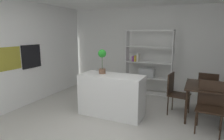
{
  "coord_description": "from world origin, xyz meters",
  "views": [
    {
      "loc": [
        1.42,
        -2.85,
        1.8
      ],
      "look_at": [
        -0.01,
        0.28,
        1.13
      ],
      "focal_mm": 30.87,
      "sensor_mm": 36.0,
      "label": 1
    }
  ],
  "objects": [
    {
      "name": "dining_chair_island_side",
      "position": [
        0.98,
        1.48,
        0.54
      ],
      "size": [
        0.48,
        0.49,
        0.92
      ],
      "rotation": [
        0.0,
        0.0,
        1.43
      ],
      "color": "black",
      "rests_on": "ground_plane"
    },
    {
      "name": "kitchen_island",
      "position": [
        -0.27,
        0.84,
        0.45
      ],
      "size": [
        1.39,
        0.61,
        0.9
      ],
      "primitive_type": "cube",
      "color": "white",
      "rests_on": "ground_plane"
    },
    {
      "name": "dining_chair_far",
      "position": [
        1.65,
        1.99,
        0.55
      ],
      "size": [
        0.45,
        0.46,
        0.91
      ],
      "rotation": [
        0.0,
        0.0,
        3.06
      ],
      "color": "black",
      "rests_on": "ground_plane"
    },
    {
      "name": "open_bookshelf",
      "position": [
        0.02,
        2.71,
        0.83
      ],
      "size": [
        1.37,
        0.3,
        1.88
      ],
      "color": "white",
      "rests_on": "ground_plane"
    },
    {
      "name": "ground_plane",
      "position": [
        0.0,
        0.0,
        0.0
      ],
      "size": [
        8.78,
        8.78,
        0.0
      ],
      "primitive_type": "plane",
      "color": "beige"
    },
    {
      "name": "back_partition",
      "position": [
        0.0,
        3.08,
        1.28
      ],
      "size": [
        6.39,
        0.06,
        2.57
      ],
      "primitive_type": "cube",
      "color": "white",
      "rests_on": "ground_plane"
    },
    {
      "name": "potted_plant_on_island",
      "position": [
        -0.53,
        0.9,
        1.24
      ],
      "size": [
        0.18,
        0.18,
        0.54
      ],
      "color": "brown",
      "rests_on": "kitchen_island"
    },
    {
      "name": "dining_table",
      "position": [
        1.66,
        1.46,
        0.65
      ],
      "size": [
        0.92,
        0.99,
        0.73
      ],
      "color": "black",
      "rests_on": "ground_plane"
    },
    {
      "name": "built_in_oven",
      "position": [
        -2.45,
        0.71,
        1.22
      ],
      "size": [
        0.06,
        0.57,
        0.58
      ],
      "color": "black",
      "rests_on": "ground_plane"
    },
    {
      "name": "dining_chair_near",
      "position": [
        1.67,
        0.95,
        0.55
      ],
      "size": [
        0.49,
        0.46,
        0.93
      ],
      "rotation": [
        0.0,
        0.0,
        -0.09
      ],
      "color": "black",
      "rests_on": "ground_plane"
    }
  ]
}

